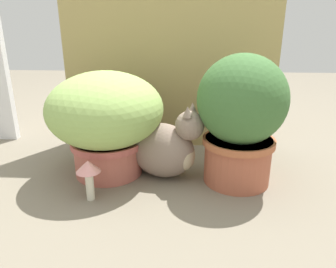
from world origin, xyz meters
TOP-DOWN VIEW (x-y plane):
  - ground_plane at (0.00, 0.00)m, footprint 6.00×6.00m
  - cardboard_backdrop at (0.03, 0.48)m, footprint 1.00×0.03m
  - grass_planter at (-0.20, 0.14)m, footprint 0.45×0.45m
  - leafy_planter at (0.31, 0.10)m, footprint 0.33×0.33m
  - cat at (0.04, 0.12)m, footprint 0.37×0.24m
  - mushroom_ornament_pink at (-0.21, -0.07)m, footprint 0.08×0.08m

SIDE VIEW (x-z plane):
  - ground_plane at x=0.00m, z-range 0.00..0.00m
  - mushroom_ornament_pink at x=-0.21m, z-range 0.04..0.18m
  - cat at x=0.04m, z-range -0.04..0.28m
  - grass_planter at x=-0.20m, z-range 0.03..0.44m
  - leafy_planter at x=0.31m, z-range 0.02..0.51m
  - cardboard_backdrop at x=0.03m, z-range 0.00..0.95m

